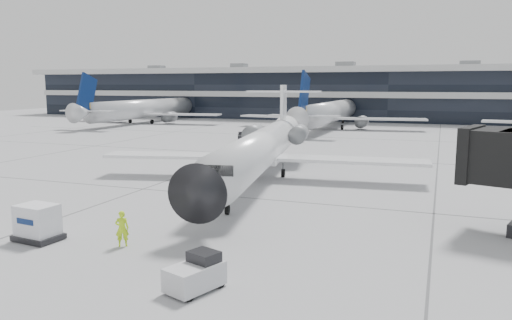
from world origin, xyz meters
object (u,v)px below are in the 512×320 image
at_px(baggage_tug, 196,274).
at_px(cargo_uld, 38,223).
at_px(regional_jet, 261,148).
at_px(ramp_worker, 122,229).

height_order(baggage_tug, cargo_uld, cargo_uld).
bearing_deg(regional_jet, cargo_uld, -114.02).
bearing_deg(regional_jet, baggage_tug, -86.09).
relative_size(regional_jet, cargo_uld, 14.21).
bearing_deg(baggage_tug, regional_jet, 123.29).
bearing_deg(cargo_uld, regional_jet, 81.43).
distance_m(baggage_tug, cargo_uld, 10.30).
xyz_separation_m(regional_jet, ramp_worker, (-0.41, -18.09, -1.70)).
height_order(regional_jet, cargo_uld, regional_jet).
distance_m(ramp_worker, cargo_uld, 4.45).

